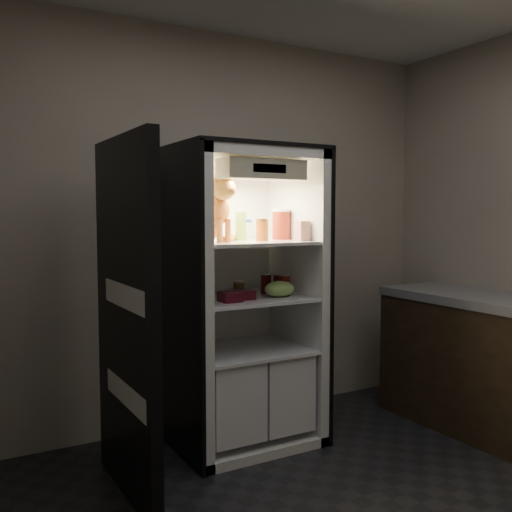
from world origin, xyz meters
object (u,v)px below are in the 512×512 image
Objects in this scene: berry_box_left at (230,297)px; soda_can_a at (266,284)px; condiment_jar at (239,288)px; salsa_jar at (262,230)px; grape_bag at (280,289)px; soda_can_b at (278,284)px; soda_can_c at (284,285)px; cream_carton at (302,231)px; pepper_jar at (281,224)px; refrigerator at (240,318)px; parmesan_shaker at (241,226)px; tabby_cat at (210,216)px; berry_box_right at (244,295)px; mayo_tub at (244,230)px.

soda_can_a is at bearing 29.52° from berry_box_left.
soda_can_a reaches higher than condiment_jar.
salsa_jar is 0.39m from grape_bag.
soda_can_c is at bearing -105.22° from soda_can_b.
grape_bag reaches higher than condiment_jar.
condiment_jar is at bearing -177.68° from soda_can_a.
cream_carton is 0.39m from grape_bag.
pepper_jar reaches higher than soda_can_b.
pepper_jar is at bearing 65.20° from soda_can_c.
soda_can_a is at bearing 0.92° from refrigerator.
soda_can_a is 0.18m from grape_bag.
parmesan_shaker is 0.91× the size of pepper_jar.
pepper_jar is (0.30, -0.00, 0.60)m from refrigerator.
soda_can_b is at bearing 103.84° from cream_carton.
salsa_jar is 0.40m from condiment_jar.
salsa_jar is at bearing 19.19° from berry_box_left.
pepper_jar is 0.67m from berry_box_left.
parmesan_shaker reaches higher than soda_can_c.
pepper_jar is 1.69× the size of berry_box_left.
refrigerator is at bearing 136.32° from grape_bag.
tabby_cat is at bearing -169.55° from parmesan_shaker.
grape_bag is at bearing -124.55° from pepper_jar.
berry_box_right is at bearing 20.38° from berry_box_left.
mayo_tub is at bearing 2.74° from tabby_cat.
refrigerator is at bearing 173.84° from soda_can_b.
soda_can_a is 0.94× the size of soda_can_c.
parmesan_shaker is (0.23, 0.04, -0.07)m from tabby_cat.
parmesan_shaker is at bearing 131.55° from grape_bag.
salsa_jar is 0.49m from berry_box_left.
mayo_tub is 0.96× the size of salsa_jar.
soda_can_c is 1.24× the size of berry_box_right.
berry_box_left is at bearing -157.15° from pepper_jar.
berry_box_right is at bearing -156.37° from pepper_jar.
condiment_jar is at bearing 148.29° from soda_can_c.
tabby_cat is 3.17× the size of soda_can_c.
berry_box_right is at bearing -146.68° from soda_can_a.
refrigerator reaches higher than grape_bag.
salsa_jar is 1.13× the size of soda_can_b.
refrigerator is 0.20m from condiment_jar.
refrigerator is 0.58m from mayo_tub.
parmesan_shaker is 0.46m from soda_can_b.
parmesan_shaker reaches higher than berry_box_left.
berry_box_right is at bearing -178.78° from soda_can_c.
parmesan_shaker is 1.91× the size of condiment_jar.
grape_bag is at bearing -67.24° from mayo_tub.
cream_carton is at bearing -38.60° from tabby_cat.
soda_can_c reaches higher than berry_box_right.
tabby_cat is (-0.22, -0.03, 0.66)m from refrigerator.
tabby_cat reaches higher than parmesan_shaker.
grape_bag is 1.70× the size of berry_box_left.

